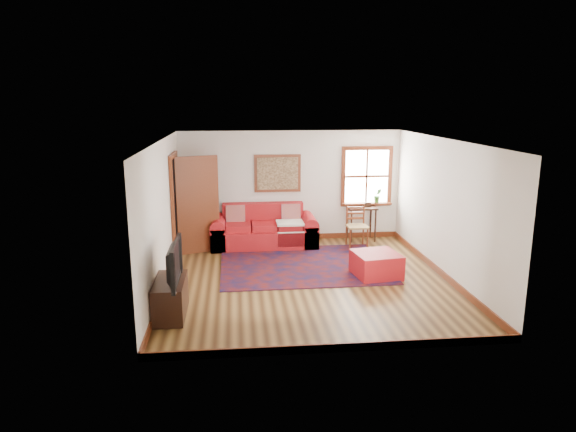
{
  "coord_description": "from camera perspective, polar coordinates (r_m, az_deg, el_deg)",
  "views": [
    {
      "loc": [
        -1.25,
        -8.69,
        3.19
      ],
      "look_at": [
        -0.28,
        0.6,
        1.05
      ],
      "focal_mm": 32.0,
      "sensor_mm": 36.0,
      "label": 1
    }
  ],
  "objects": [
    {
      "name": "television",
      "position": [
        7.69,
        -13.1,
        -5.07
      ],
      "size": [
        0.14,
        1.07,
        0.62
      ],
      "primitive_type": "imported",
      "rotation": [
        0.0,
        0.0,
        1.57
      ],
      "color": "black",
      "rests_on": "media_cabinet"
    },
    {
      "name": "window",
      "position": [
        11.94,
        8.87,
        3.72
      ],
      "size": [
        1.18,
        0.2,
        1.38
      ],
      "color": "white",
      "rests_on": "ground"
    },
    {
      "name": "candle_hurricane",
      "position": [
        8.25,
        -12.37,
        -5.42
      ],
      "size": [
        0.12,
        0.12,
        0.18
      ],
      "color": "silver",
      "rests_on": "media_cabinet"
    },
    {
      "name": "ground",
      "position": [
        9.34,
        2.13,
        -7.06
      ],
      "size": [
        5.5,
        5.5,
        0.0
      ],
      "primitive_type": "plane",
      "color": "#3F2611",
      "rests_on": "ground"
    },
    {
      "name": "framed_artwork",
      "position": [
        11.56,
        -1.16,
        4.76
      ],
      "size": [
        1.05,
        0.07,
        0.85
      ],
      "color": "maroon",
      "rests_on": "ground"
    },
    {
      "name": "doorway",
      "position": [
        10.73,
        -10.93,
        1.28
      ],
      "size": [
        0.89,
        1.08,
        2.14
      ],
      "color": "black",
      "rests_on": "ground"
    },
    {
      "name": "red_ottoman",
      "position": [
        9.57,
        9.77,
        -5.35
      ],
      "size": [
        0.88,
        0.88,
        0.44
      ],
      "primitive_type": "cube",
      "rotation": [
        0.0,
        0.0,
        0.15
      ],
      "color": "#B0161C",
      "rests_on": "ground"
    },
    {
      "name": "media_cabinet",
      "position": [
        7.98,
        -12.94,
        -8.84
      ],
      "size": [
        0.45,
        1.0,
        0.55
      ],
      "primitive_type": "cube",
      "color": "black",
      "rests_on": "ground"
    },
    {
      "name": "red_leather_sofa",
      "position": [
        11.38,
        -2.68,
        -1.8
      ],
      "size": [
        2.32,
        0.96,
        0.91
      ],
      "color": "#B0161C",
      "rests_on": "ground"
    },
    {
      "name": "ladder_back_chair",
      "position": [
        11.31,
        7.62,
        -0.89
      ],
      "size": [
        0.45,
        0.43,
        0.95
      ],
      "color": "tan",
      "rests_on": "ground"
    },
    {
      "name": "side_table",
      "position": [
        11.85,
        8.18,
        0.44
      ],
      "size": [
        0.65,
        0.49,
        0.78
      ],
      "color": "black",
      "rests_on": "ground"
    },
    {
      "name": "persian_rug",
      "position": [
        10.09,
        1.71,
        -5.45
      ],
      "size": [
        3.21,
        2.58,
        0.02
      ],
      "primitive_type": "cube",
      "rotation": [
        0.0,
        0.0,
        0.01
      ],
      "color": "#54100C",
      "rests_on": "ground"
    },
    {
      "name": "room_envelope",
      "position": [
        8.93,
        2.2,
        2.99
      ],
      "size": [
        5.04,
        5.54,
        2.52
      ],
      "color": "silver",
      "rests_on": "ground"
    }
  ]
}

